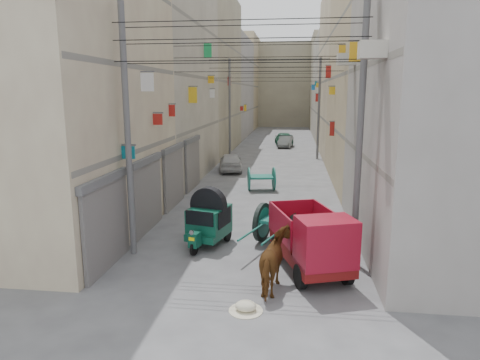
% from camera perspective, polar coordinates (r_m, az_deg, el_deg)
% --- Properties ---
extents(building_row_left, '(8.00, 62.00, 14.00)m').
position_cam_1_polar(building_row_left, '(42.30, -6.19, 13.06)').
color(building_row_left, beige).
rests_on(building_row_left, ground).
extents(building_row_right, '(8.00, 62.00, 14.00)m').
position_cam_1_polar(building_row_right, '(41.68, 16.32, 12.70)').
color(building_row_right, '#9A9490').
rests_on(building_row_right, ground).
extents(end_cap_building, '(22.00, 10.00, 13.00)m').
position_cam_1_polar(end_cap_building, '(73.08, 6.00, 12.43)').
color(end_cap_building, '#9F987D').
rests_on(end_cap_building, ground).
extents(shutters_left, '(0.18, 14.40, 2.88)m').
position_cam_1_polar(shutters_left, '(18.68, -10.33, -0.37)').
color(shutters_left, '#515157').
rests_on(shutters_left, ground).
extents(signboards, '(8.22, 40.52, 5.67)m').
position_cam_1_polar(signboards, '(28.81, 3.88, 7.82)').
color(signboards, gold).
rests_on(signboards, ground).
extents(ac_units, '(0.70, 6.55, 3.35)m').
position_cam_1_polar(ac_units, '(15.01, 15.66, 19.36)').
color(ac_units, '#BDB7A9').
rests_on(ac_units, ground).
extents(utility_poles, '(7.40, 22.20, 8.00)m').
position_cam_1_polar(utility_poles, '(24.14, 3.27, 8.47)').
color(utility_poles, '#545456').
rests_on(utility_poles, ground).
extents(overhead_cables, '(7.40, 22.52, 1.12)m').
position_cam_1_polar(overhead_cables, '(21.56, 2.86, 15.46)').
color(overhead_cables, black).
rests_on(overhead_cables, ground).
extents(auto_rickshaw, '(1.64, 2.32, 1.58)m').
position_cam_1_polar(auto_rickshaw, '(15.14, -4.20, -5.21)').
color(auto_rickshaw, black).
rests_on(auto_rickshaw, ground).
extents(tonga_cart, '(2.17, 3.34, 1.41)m').
position_cam_1_polar(tonga_cart, '(15.27, 5.24, -5.85)').
color(tonga_cart, black).
rests_on(tonga_cart, ground).
extents(mini_truck, '(2.59, 3.81, 1.97)m').
position_cam_1_polar(mini_truck, '(12.77, 9.91, -8.51)').
color(mini_truck, black).
rests_on(mini_truck, ground).
extents(second_cart, '(1.67, 1.54, 1.28)m').
position_cam_1_polar(second_cart, '(23.54, 2.87, 0.25)').
color(second_cart, '#156051').
rests_on(second_cart, ground).
extents(feed_sack, '(0.53, 0.42, 0.26)m').
position_cam_1_polar(feed_sack, '(10.98, 0.78, -16.44)').
color(feed_sack, beige).
rests_on(feed_sack, ground).
extents(horse, '(1.04, 2.00, 1.63)m').
position_cam_1_polar(horse, '(11.78, 5.02, -10.81)').
color(horse, maroon).
rests_on(horse, ground).
extents(distant_car_white, '(2.10, 3.91, 1.26)m').
position_cam_1_polar(distant_car_white, '(29.43, -1.26, 2.44)').
color(distant_car_white, '#BBBBBB').
rests_on(distant_car_white, ground).
extents(distant_car_grey, '(1.58, 3.55, 1.13)m').
position_cam_1_polar(distant_car_grey, '(42.75, 6.10, 5.13)').
color(distant_car_grey, '#4F5352').
rests_on(distant_car_grey, ground).
extents(distant_car_green, '(2.13, 4.41, 1.24)m').
position_cam_1_polar(distant_car_green, '(44.82, 5.85, 5.50)').
color(distant_car_green, '#1B4F38').
rests_on(distant_car_green, ground).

